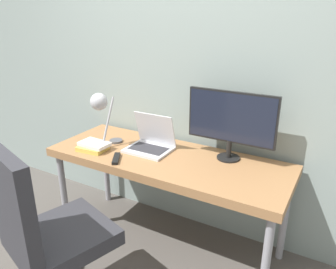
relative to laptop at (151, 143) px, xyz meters
name	(u,v)px	position (x,y,z in m)	size (l,w,h in m)	color
ground_plane	(144,268)	(0.16, -0.37, -0.79)	(12.00, 12.00, 0.00)	#514C47
wall_back	(193,67)	(0.16, 0.33, 0.51)	(8.00, 0.05, 2.60)	gray
desk	(167,165)	(0.16, -0.05, -0.12)	(1.71, 0.64, 0.73)	#996B42
laptop	(151,143)	(0.00, 0.00, 0.00)	(0.32, 0.26, 0.26)	silver
monitor	(231,120)	(0.55, 0.13, 0.22)	(0.61, 0.16, 0.47)	black
desk_lamp	(101,106)	(-0.32, -0.15, 0.27)	(0.12, 0.27, 0.42)	#4C4C51
office_chair	(44,228)	(-0.10, -0.92, -0.19)	(0.61, 0.64, 1.08)	black
book_stack	(93,146)	(-0.36, -0.21, -0.03)	(0.22, 0.17, 0.06)	gold
tv_remote	(116,159)	(-0.11, -0.27, -0.04)	(0.12, 0.16, 0.02)	black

